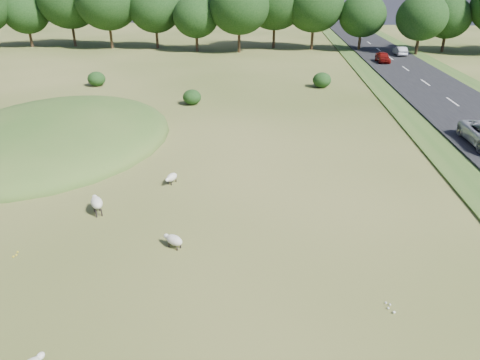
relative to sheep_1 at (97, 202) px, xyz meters
The scene contains 11 objects.
ground 18.94m from the sheep_1, 75.25° to the left, with size 160.00×160.00×0.00m, color #344916.
mound 12.58m from the sheep_1, 124.85° to the left, with size 16.00×20.00×4.00m, color #33561E.
road 37.65m from the sheep_1, 48.76° to the left, with size 8.00×150.00×0.25m, color black.
treeline 54.20m from the sheep_1, 86.00° to the left, with size 96.28×14.66×11.70m.
shrubs 25.79m from the sheep_1, 85.83° to the left, with size 25.93×9.59×1.58m.
sheep_1 is the anchor object (origin of this frame).
sheep_3 4.66m from the sheep_1, 52.27° to the left, with size 0.70×1.05×0.58m.
sheep_4 5.08m from the sheep_1, 30.44° to the right, with size 1.03×0.81×0.59m.
car_0 55.70m from the sheep_1, 61.33° to the left, with size 1.32×3.79×1.25m, color #AEB0B6.
car_2 89.90m from the sheep_1, 72.71° to the left, with size 1.98×4.87×1.41m, color black.
car_5 48.57m from the sheep_1, 61.84° to the left, with size 1.55×3.86×1.31m, color maroon.
Camera 1 is at (3.61, -16.01, 10.47)m, focal length 32.00 mm.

